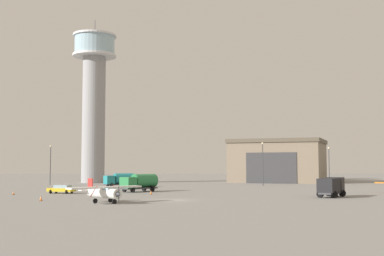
{
  "coord_description": "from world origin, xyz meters",
  "views": [
    {
      "loc": [
        -2.4,
        -66.2,
        4.6
      ],
      "look_at": [
        3.95,
        18.84,
        10.88
      ],
      "focal_mm": 46.98,
      "sensor_mm": 36.0,
      "label": 1
    }
  ],
  "objects_px": {
    "control_tower": "(94,93)",
    "light_post_north": "(50,161)",
    "truck_fuel_tanker_teal": "(120,180)",
    "traffic_cone_near_left": "(13,193)",
    "traffic_cone_near_right": "(151,192)",
    "truck_fuel_tanker_green": "(140,182)",
    "car_yellow": "(62,189)",
    "traffic_cone_mid_apron": "(41,198)",
    "light_post_west": "(263,160)",
    "light_post_centre": "(329,162)",
    "airplane_white": "(104,192)",
    "truck_box_black": "(331,186)"
  },
  "relations": [
    {
      "from": "light_post_west",
      "to": "light_post_centre",
      "type": "height_order",
      "value": "light_post_west"
    },
    {
      "from": "truck_fuel_tanker_green",
      "to": "car_yellow",
      "type": "bearing_deg",
      "value": -22.14
    },
    {
      "from": "traffic_cone_mid_apron",
      "to": "car_yellow",
      "type": "bearing_deg",
      "value": 91.47
    },
    {
      "from": "truck_fuel_tanker_teal",
      "to": "light_post_centre",
      "type": "distance_m",
      "value": 47.08
    },
    {
      "from": "truck_fuel_tanker_teal",
      "to": "traffic_cone_near_left",
      "type": "xyz_separation_m",
      "value": [
        -14.69,
        -24.19,
        -1.31
      ]
    },
    {
      "from": "truck_fuel_tanker_green",
      "to": "traffic_cone_mid_apron",
      "type": "xyz_separation_m",
      "value": [
        -12.01,
        -21.12,
        -1.34
      ]
    },
    {
      "from": "airplane_white",
      "to": "truck_fuel_tanker_teal",
      "type": "distance_m",
      "value": 42.23
    },
    {
      "from": "truck_fuel_tanker_teal",
      "to": "truck_fuel_tanker_green",
      "type": "bearing_deg",
      "value": 78.61
    },
    {
      "from": "traffic_cone_mid_apron",
      "to": "control_tower",
      "type": "bearing_deg",
      "value": 91.19
    },
    {
      "from": "light_post_centre",
      "to": "traffic_cone_near_left",
      "type": "xyz_separation_m",
      "value": [
        -61.12,
        -31.12,
        -4.85
      ]
    },
    {
      "from": "truck_fuel_tanker_green",
      "to": "control_tower",
      "type": "bearing_deg",
      "value": -114.03
    },
    {
      "from": "light_post_north",
      "to": "traffic_cone_near_left",
      "type": "bearing_deg",
      "value": -86.44
    },
    {
      "from": "traffic_cone_near_right",
      "to": "truck_fuel_tanker_green",
      "type": "bearing_deg",
      "value": 103.4
    },
    {
      "from": "airplane_white",
      "to": "traffic_cone_mid_apron",
      "type": "xyz_separation_m",
      "value": [
        -8.33,
        3.99,
        -1.0
      ]
    },
    {
      "from": "truck_box_black",
      "to": "car_yellow",
      "type": "relative_size",
      "value": 1.31
    },
    {
      "from": "truck_box_black",
      "to": "traffic_cone_near_left",
      "type": "distance_m",
      "value": 47.88
    },
    {
      "from": "light_post_north",
      "to": "light_post_centre",
      "type": "xyz_separation_m",
      "value": [
        63.57,
        -8.2,
        -0.29
      ]
    },
    {
      "from": "airplane_white",
      "to": "truck_box_black",
      "type": "bearing_deg",
      "value": 68.05
    },
    {
      "from": "control_tower",
      "to": "truck_fuel_tanker_green",
      "type": "distance_m",
      "value": 51.13
    },
    {
      "from": "control_tower",
      "to": "light_post_north",
      "type": "bearing_deg",
      "value": -124.63
    },
    {
      "from": "light_post_west",
      "to": "light_post_centre",
      "type": "xyz_separation_m",
      "value": [
        15.57,
        1.69,
        -0.5
      ]
    },
    {
      "from": "light_post_north",
      "to": "light_post_west",
      "type": "bearing_deg",
      "value": -11.64
    },
    {
      "from": "airplane_white",
      "to": "car_yellow",
      "type": "bearing_deg",
      "value": 165.67
    },
    {
      "from": "airplane_white",
      "to": "traffic_cone_near_right",
      "type": "relative_size",
      "value": 13.25
    },
    {
      "from": "light_post_west",
      "to": "light_post_north",
      "type": "distance_m",
      "value": 49.01
    },
    {
      "from": "light_post_north",
      "to": "airplane_white",
      "type": "bearing_deg",
      "value": -72.54
    },
    {
      "from": "car_yellow",
      "to": "light_post_centre",
      "type": "distance_m",
      "value": 61.36
    },
    {
      "from": "truck_fuel_tanker_green",
      "to": "light_post_north",
      "type": "distance_m",
      "value": 39.04
    },
    {
      "from": "airplane_white",
      "to": "light_post_north",
      "type": "height_order",
      "value": "light_post_north"
    },
    {
      "from": "control_tower",
      "to": "car_yellow",
      "type": "distance_m",
      "value": 53.56
    },
    {
      "from": "truck_fuel_tanker_green",
      "to": "traffic_cone_mid_apron",
      "type": "bearing_deg",
      "value": 19.57
    },
    {
      "from": "car_yellow",
      "to": "traffic_cone_near_right",
      "type": "xyz_separation_m",
      "value": [
        14.4,
        -4.0,
        -0.42
      ]
    },
    {
      "from": "car_yellow",
      "to": "light_post_west",
      "type": "distance_m",
      "value": 47.21
    },
    {
      "from": "car_yellow",
      "to": "light_post_centre",
      "type": "height_order",
      "value": "light_post_centre"
    },
    {
      "from": "truck_fuel_tanker_teal",
      "to": "traffic_cone_near_right",
      "type": "bearing_deg",
      "value": 78.11
    },
    {
      "from": "truck_fuel_tanker_teal",
      "to": "light_post_north",
      "type": "bearing_deg",
      "value": -67.77
    },
    {
      "from": "truck_box_black",
      "to": "light_post_north",
      "type": "distance_m",
      "value": 69.57
    },
    {
      "from": "light_post_north",
      "to": "control_tower",
      "type": "bearing_deg",
      "value": 55.37
    },
    {
      "from": "light_post_west",
      "to": "light_post_centre",
      "type": "relative_size",
      "value": 1.11
    },
    {
      "from": "airplane_white",
      "to": "truck_fuel_tanker_teal",
      "type": "height_order",
      "value": "truck_fuel_tanker_teal"
    },
    {
      "from": "car_yellow",
      "to": "light_post_north",
      "type": "bearing_deg",
      "value": -55.89
    },
    {
      "from": "traffic_cone_near_left",
      "to": "airplane_white",
      "type": "bearing_deg",
      "value": -49.16
    },
    {
      "from": "truck_box_black",
      "to": "truck_fuel_tanker_teal",
      "type": "height_order",
      "value": "truck_fuel_tanker_teal"
    },
    {
      "from": "truck_fuel_tanker_green",
      "to": "truck_fuel_tanker_teal",
      "type": "height_order",
      "value": "truck_fuel_tanker_green"
    },
    {
      "from": "control_tower",
      "to": "light_post_north",
      "type": "height_order",
      "value": "control_tower"
    },
    {
      "from": "light_post_north",
      "to": "traffic_cone_mid_apron",
      "type": "relative_size",
      "value": 13.1
    },
    {
      "from": "light_post_west",
      "to": "traffic_cone_near_left",
      "type": "distance_m",
      "value": 54.49
    },
    {
      "from": "control_tower",
      "to": "airplane_white",
      "type": "bearing_deg",
      "value": -82.06
    },
    {
      "from": "truck_fuel_tanker_green",
      "to": "light_post_west",
      "type": "bearing_deg",
      "value": 179.54
    },
    {
      "from": "truck_box_black",
      "to": "light_post_centre",
      "type": "height_order",
      "value": "light_post_centre"
    }
  ]
}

